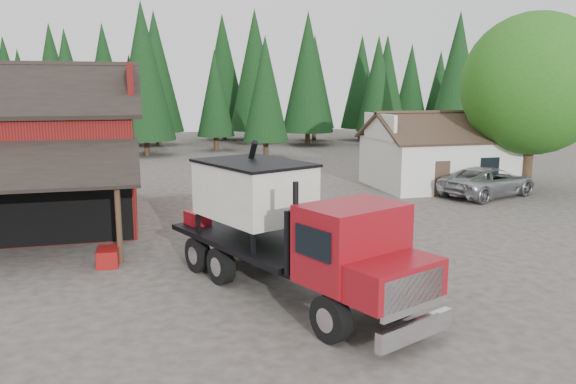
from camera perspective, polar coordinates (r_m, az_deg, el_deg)
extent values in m
plane|color=#423A34|center=(19.20, 0.35, -7.71)|extent=(120.00, 120.00, 0.00)
cube|color=black|center=(30.68, -27.06, 9.41)|extent=(12.80, 5.53, 2.35)
cube|color=maroon|center=(27.56, -15.66, 10.15)|extent=(0.25, 7.00, 2.00)
cylinder|color=#382619|center=(20.22, -16.81, -3.11)|extent=(0.20, 0.20, 2.80)
cube|color=silver|center=(35.70, 15.06, 2.95)|extent=(8.00, 6.00, 3.00)
cube|color=#38281E|center=(34.20, 16.51, 6.35)|extent=(8.60, 3.42, 1.80)
cube|color=#38281E|center=(36.78, 14.06, 6.74)|extent=(8.60, 3.42, 1.80)
cube|color=silver|center=(33.64, 9.31, 6.58)|extent=(0.20, 4.20, 1.50)
cube|color=silver|center=(37.65, 20.54, 6.47)|extent=(0.20, 4.20, 1.50)
cube|color=#38281E|center=(32.44, 15.39, 1.30)|extent=(0.90, 0.06, 2.00)
cube|color=black|center=(33.97, 19.81, 2.48)|extent=(1.20, 0.06, 1.00)
cylinder|color=#382619|center=(35.47, 23.12, 2.58)|extent=(0.60, 0.60, 3.20)
sphere|color=#206015|center=(35.19, 23.67, 10.01)|extent=(8.00, 8.00, 8.00)
sphere|color=#206015|center=(35.11, 21.16, 8.22)|extent=(4.40, 4.40, 4.40)
sphere|color=#206015|center=(35.21, 25.66, 8.39)|extent=(4.80, 4.80, 4.80)
cylinder|color=#382619|center=(49.07, -2.27, 4.49)|extent=(0.44, 0.44, 1.60)
cone|color=black|center=(48.79, -2.31, 10.45)|extent=(3.96, 3.96, 9.00)
cylinder|color=#382619|center=(51.45, 16.48, 4.35)|extent=(0.44, 0.44, 1.60)
cone|color=black|center=(51.19, 16.84, 11.15)|extent=(4.84, 4.84, 11.00)
cylinder|color=#382619|center=(51.84, -14.15, 4.50)|extent=(0.44, 0.44, 1.60)
cone|color=black|center=(51.59, -14.49, 11.81)|extent=(5.28, 5.28, 12.00)
cylinder|color=black|center=(13.80, 4.36, -12.71)|extent=(0.79, 1.22, 1.17)
cylinder|color=black|center=(15.27, 10.71, -10.51)|extent=(0.79, 1.22, 1.17)
cylinder|color=black|center=(17.66, -6.82, -7.45)|extent=(0.79, 1.22, 1.17)
cylinder|color=black|center=(18.84, -0.95, -6.22)|extent=(0.79, 1.22, 1.17)
cylinder|color=black|center=(18.90, -9.14, -6.30)|extent=(0.79, 1.22, 1.17)
cylinder|color=black|center=(20.00, -3.50, -5.23)|extent=(0.79, 1.22, 1.17)
cube|color=black|center=(16.78, -0.56, -6.84)|extent=(4.55, 8.89, 0.42)
cube|color=silver|center=(13.50, 12.79, -13.50)|extent=(2.33, 1.10, 0.48)
cube|color=silver|center=(13.24, 12.59, -10.01)|extent=(1.91, 0.86, 0.96)
cube|color=maroon|center=(13.58, 10.54, -8.69)|extent=(2.73, 2.18, 0.90)
cube|color=maroon|center=(14.31, 6.51, -5.12)|extent=(3.04, 2.64, 1.96)
cube|color=black|center=(13.66, 9.01, -4.57)|extent=(2.09, 0.93, 0.96)
cylinder|color=black|center=(14.18, 0.78, -2.76)|extent=(0.19, 0.19, 1.91)
cube|color=black|center=(15.08, 3.70, -4.46)|extent=(2.45, 1.11, 1.70)
cube|color=black|center=(17.86, -3.43, -4.81)|extent=(4.84, 6.72, 0.17)
cube|color=silver|center=(17.50, -3.49, 0.15)|extent=(3.59, 4.17, 1.70)
cone|color=silver|center=(17.73, -3.45, -3.22)|extent=(3.05, 3.05, 0.74)
cube|color=black|center=(17.37, -3.52, 2.98)|extent=(3.73, 4.31, 0.08)
cylinder|color=black|center=(19.09, -4.40, 0.69)|extent=(0.49, 2.35, 3.24)
cube|color=maroon|center=(19.58, -9.18, -2.65)|extent=(0.91, 1.03, 0.48)
cylinder|color=silver|center=(15.98, 7.86, -8.24)|extent=(0.95, 1.21, 0.59)
imported|color=#A0A2A7|center=(33.27, 19.66, 1.00)|extent=(6.60, 4.62, 1.67)
cube|color=maroon|center=(20.35, -17.79, -6.29)|extent=(0.76, 1.14, 0.60)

